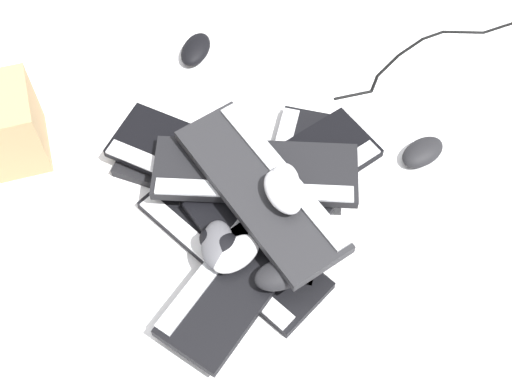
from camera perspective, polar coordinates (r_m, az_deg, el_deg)
ground_plane at (r=1.55m, az=-1.83°, el=-3.15°), size 3.20×3.20×0.00m
keyboard_0 at (r=1.61m, az=-3.33°, el=1.48°), size 0.46×0.33×0.03m
keyboard_1 at (r=1.52m, az=-1.93°, el=-4.25°), size 0.45×0.18×0.03m
keyboard_2 at (r=1.58m, az=3.21°, el=0.07°), size 0.37×0.45×0.03m
keyboard_3 at (r=1.46m, az=-0.80°, el=-5.99°), size 0.24×0.46×0.03m
keyboard_4 at (r=1.59m, az=-4.06°, el=2.23°), size 0.46×0.30×0.03m
keyboard_5 at (r=1.56m, az=2.42°, el=0.96°), size 0.20×0.46×0.03m
keyboard_6 at (r=1.54m, az=-0.05°, el=1.57°), size 0.42×0.41×0.03m
keyboard_7 at (r=1.48m, az=0.47°, el=0.26°), size 0.46×0.21×0.03m
mouse_0 at (r=1.67m, az=13.18°, el=3.13°), size 0.08×0.12×0.04m
mouse_1 at (r=1.43m, az=-1.63°, el=-4.97°), size 0.07×0.11×0.04m
mouse_2 at (r=1.83m, az=-4.85°, el=11.30°), size 0.11×0.13×0.04m
mouse_3 at (r=1.45m, az=-3.11°, el=-4.22°), size 0.13×0.12×0.04m
mouse_4 at (r=1.44m, az=2.21°, el=0.46°), size 0.12×0.13×0.04m
mouse_5 at (r=1.42m, az=2.03°, el=-6.59°), size 0.10×0.13×0.04m
mouse_6 at (r=1.43m, az=2.15°, el=-0.00°), size 0.12×0.10×0.04m
mouse_7 at (r=1.44m, az=-2.64°, el=-4.35°), size 0.12×0.09×0.04m
cable_0 at (r=1.97m, az=15.84°, el=12.63°), size 0.18×0.78×0.01m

